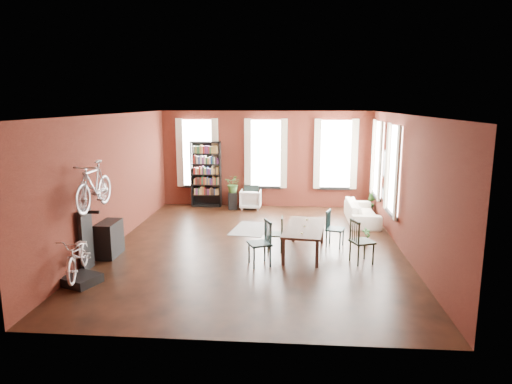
# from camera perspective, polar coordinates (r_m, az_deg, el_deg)

# --- Properties ---
(room) EXTENTS (9.00, 9.04, 3.22)m
(room) POSITION_cam_1_polar(r_m,az_deg,el_deg) (11.36, 1.37, 4.38)
(room) COLOR black
(room) RESTS_ON ground
(dining_table) EXTENTS (1.09, 1.99, 0.65)m
(dining_table) POSITION_cam_1_polar(r_m,az_deg,el_deg) (10.73, 6.05, -6.00)
(dining_table) COLOR #433228
(dining_table) RESTS_ON ground
(dining_chair_a) EXTENTS (0.59, 0.59, 0.98)m
(dining_chair_a) POSITION_cam_1_polar(r_m,az_deg,el_deg) (9.89, 0.44, -6.43)
(dining_chair_a) COLOR #173334
(dining_chair_a) RESTS_ON ground
(dining_chair_b) EXTENTS (0.39, 0.39, 0.83)m
(dining_chair_b) POSITION_cam_1_polar(r_m,az_deg,el_deg) (10.83, 2.39, -5.28)
(dining_chair_b) COLOR black
(dining_chair_b) RESTS_ON ground
(dining_chair_c) EXTENTS (0.58, 0.58, 0.97)m
(dining_chair_c) POSITION_cam_1_polar(r_m,az_deg,el_deg) (10.29, 13.11, -6.04)
(dining_chair_c) COLOR black
(dining_chair_c) RESTS_ON ground
(dining_chair_d) EXTENTS (0.52, 0.52, 0.89)m
(dining_chair_d) POSITION_cam_1_polar(r_m,az_deg,el_deg) (11.29, 9.86, -4.57)
(dining_chair_d) COLOR #162F31
(dining_chair_d) RESTS_ON ground
(bookshelf) EXTENTS (1.00, 0.32, 2.20)m
(bookshelf) POSITION_cam_1_polar(r_m,az_deg,el_deg) (15.41, -6.26, 2.23)
(bookshelf) COLOR black
(bookshelf) RESTS_ON ground
(white_armchair) EXTENTS (0.69, 0.64, 0.69)m
(white_armchair) POSITION_cam_1_polar(r_m,az_deg,el_deg) (15.10, -0.67, -0.79)
(white_armchair) COLOR white
(white_armchair) RESTS_ON ground
(cream_sofa) EXTENTS (0.61, 2.08, 0.81)m
(cream_sofa) POSITION_cam_1_polar(r_m,az_deg,el_deg) (13.76, 13.12, -2.02)
(cream_sofa) COLOR beige
(cream_sofa) RESTS_ON ground
(striped_rug) EXTENTS (1.16, 1.62, 0.01)m
(striped_rug) POSITION_cam_1_polar(r_m,az_deg,el_deg) (12.75, -0.66, -4.64)
(striped_rug) COLOR black
(striped_rug) RESTS_ON ground
(bike_trainer) EXTENTS (0.78, 0.78, 0.17)m
(bike_trainer) POSITION_cam_1_polar(r_m,az_deg,el_deg) (9.64, -20.99, -10.21)
(bike_trainer) COLOR black
(bike_trainer) RESTS_ON ground
(bike_wall_rack) EXTENTS (0.16, 0.60, 1.30)m
(bike_wall_rack) POSITION_cam_1_polar(r_m,az_deg,el_deg) (10.23, -20.47, -5.61)
(bike_wall_rack) COLOR black
(bike_wall_rack) RESTS_ON ground
(console_table) EXTENTS (0.40, 0.80, 0.80)m
(console_table) POSITION_cam_1_polar(r_m,az_deg,el_deg) (11.04, -17.86, -5.58)
(console_table) COLOR black
(console_table) RESTS_ON ground
(plant_stand) EXTENTS (0.33, 0.33, 0.56)m
(plant_stand) POSITION_cam_1_polar(r_m,az_deg,el_deg) (15.06, -2.95, -1.11)
(plant_stand) COLOR black
(plant_stand) RESTS_ON ground
(plant_by_sofa) EXTENTS (0.51, 0.77, 0.32)m
(plant_by_sofa) POSITION_cam_1_polar(r_m,az_deg,el_deg) (14.86, 14.07, -2.07)
(plant_by_sofa) COLOR #255421
(plant_by_sofa) RESTS_ON ground
(plant_small) EXTENTS (0.40, 0.50, 0.16)m
(plant_small) POSITION_cam_1_polar(r_m,az_deg,el_deg) (11.65, 13.57, -6.12)
(plant_small) COLOR #2E6227
(plant_small) RESTS_ON ground
(bicycle_floor) EXTENTS (0.70, 0.91, 1.54)m
(bicycle_floor) POSITION_cam_1_polar(r_m,az_deg,el_deg) (9.42, -21.49, -5.25)
(bicycle_floor) COLOR beige
(bicycle_floor) RESTS_ON bike_trainer
(bicycle_hung) EXTENTS (0.47, 1.00, 1.66)m
(bicycle_hung) POSITION_cam_1_polar(r_m,az_deg,el_deg) (9.82, -19.73, 2.62)
(bicycle_hung) COLOR #A5A8AD
(bicycle_hung) RESTS_ON bike_wall_rack
(plant_on_stand) EXTENTS (0.70, 0.73, 0.46)m
(plant_on_stand) POSITION_cam_1_polar(r_m,az_deg,el_deg) (14.96, -2.85, 0.79)
(plant_on_stand) COLOR #356126
(plant_on_stand) RESTS_ON plant_stand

